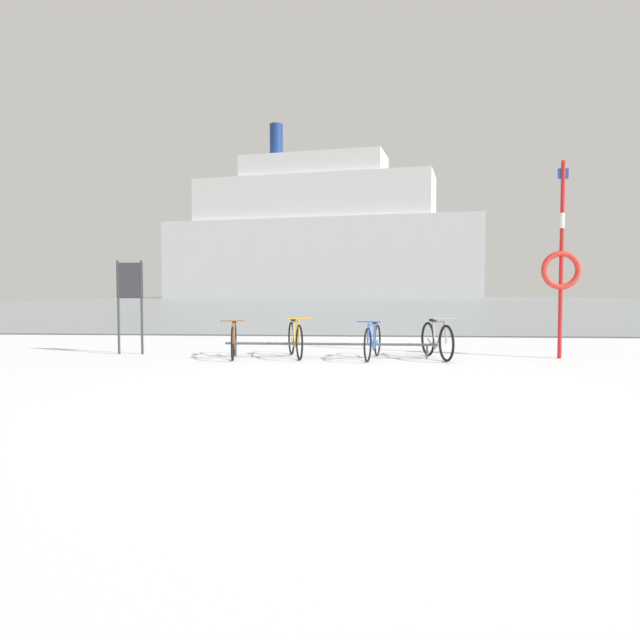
% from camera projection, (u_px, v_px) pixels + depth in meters
% --- Properties ---
extents(ground, '(80.00, 132.00, 0.08)m').
position_uv_depth(ground, '(362.00, 303.00, 61.06)').
color(ground, silver).
extents(bike_rack, '(4.27, 0.08, 0.31)m').
position_uv_depth(bike_rack, '(330.00, 345.00, 11.75)').
color(bike_rack, '#4C5156').
rests_on(bike_rack, ground).
extents(bicycle_0, '(0.46, 1.62, 0.78)m').
position_uv_depth(bicycle_0, '(234.00, 340.00, 11.76)').
color(bicycle_0, black).
rests_on(bicycle_0, ground).
extents(bicycle_1, '(0.59, 1.65, 0.82)m').
position_uv_depth(bicycle_1, '(295.00, 339.00, 11.84)').
color(bicycle_1, black).
rests_on(bicycle_1, ground).
extents(bicycle_2, '(0.50, 1.68, 0.77)m').
position_uv_depth(bicycle_2, '(373.00, 341.00, 11.55)').
color(bicycle_2, black).
rests_on(bicycle_2, ground).
extents(bicycle_3, '(0.57, 1.63, 0.82)m').
position_uv_depth(bicycle_3, '(437.00, 340.00, 11.59)').
color(bicycle_3, black).
rests_on(bicycle_3, ground).
extents(info_sign, '(0.55, 0.08, 1.99)m').
position_uv_depth(info_sign, '(130.00, 291.00, 12.38)').
color(info_sign, '#33383D').
rests_on(info_sign, ground).
extents(rescue_post, '(0.78, 0.12, 3.89)m').
position_uv_depth(rescue_post, '(561.00, 266.00, 11.59)').
color(rescue_post, red).
rests_on(rescue_post, ground).
extents(ferry_ship, '(51.34, 20.69, 27.93)m').
position_uv_depth(ferry_ship, '(319.00, 239.00, 93.23)').
color(ferry_ship, white).
rests_on(ferry_ship, ground).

